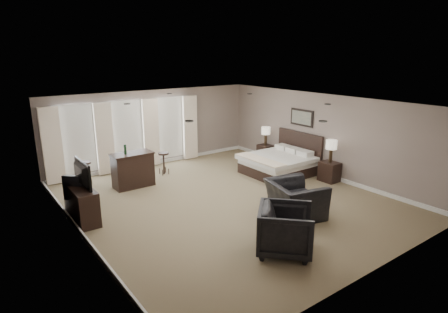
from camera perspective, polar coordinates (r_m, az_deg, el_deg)
room at (r=9.65m, az=0.45°, el=0.44°), size 7.60×8.60×2.64m
window_bay at (r=12.72m, az=-14.41°, el=3.21°), size 5.25×0.20×2.30m
bed at (r=12.07m, az=7.85°, el=0.14°), size 2.00×1.91×1.27m
nightstand_near at (r=11.89m, az=15.75°, el=-2.24°), size 0.45×0.55×0.60m
nightstand_far at (r=13.77m, az=6.30°, el=0.61°), size 0.42×0.52×0.57m
lamp_near at (r=11.71m, az=15.98°, el=0.77°), size 0.33×0.33×0.69m
lamp_far at (r=13.63m, az=6.37°, el=3.11°), size 0.32×0.32×0.66m
wall_art at (r=12.63m, az=11.73°, el=5.82°), size 0.04×0.96×0.56m
dresser at (r=9.45m, az=-20.91°, el=-6.67°), size 0.45×1.41×0.82m
tv at (r=9.28m, az=-21.19°, el=-3.94°), size 0.61×1.06×0.14m
armchair_near at (r=9.17m, az=10.84°, el=-5.53°), size 1.13×1.45×1.13m
armchair_far at (r=7.51m, az=9.37°, el=-10.63°), size 1.41×1.41×1.06m
bar_counter at (r=11.25m, az=-13.71°, el=-1.97°), size 1.18×0.61×1.03m
bar_stool_left at (r=11.92m, az=-20.25°, el=-2.36°), size 0.36×0.36×0.69m
bar_stool_right at (r=12.24m, az=-9.16°, el=-1.04°), size 0.42×0.42×0.72m
desk_chair at (r=9.72m, az=-21.27°, el=-5.30°), size 0.77×0.77×1.07m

